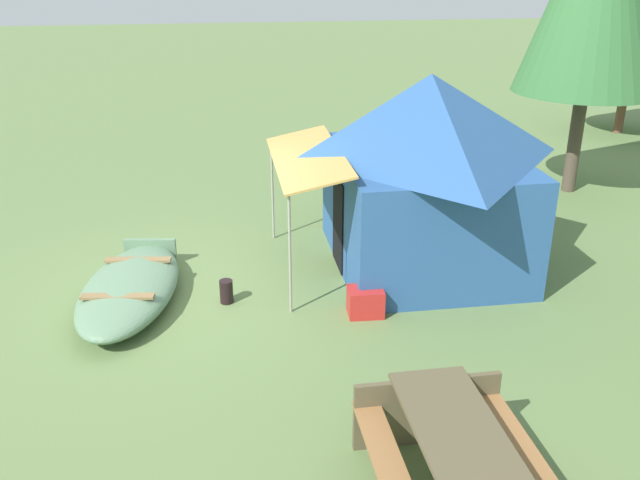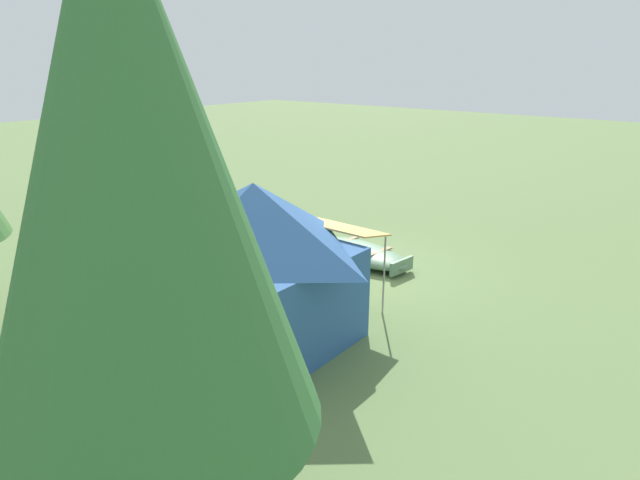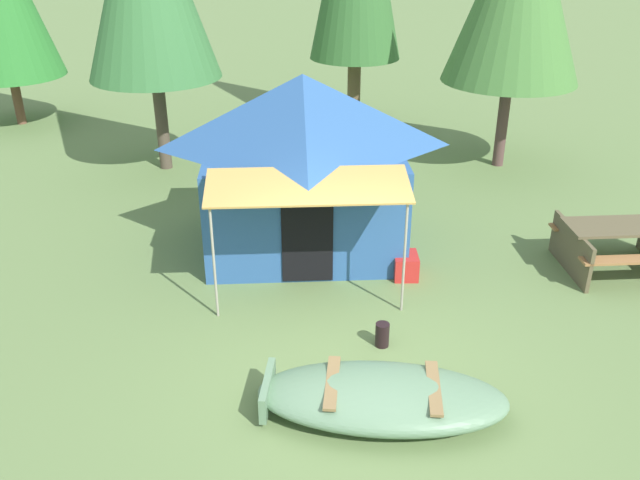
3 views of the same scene
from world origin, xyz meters
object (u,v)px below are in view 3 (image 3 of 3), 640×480
at_px(beached_rowboat, 381,397).
at_px(fuel_can, 382,335).
at_px(canvas_cabin_tent, 304,161).
at_px(picnic_table, 619,242).
at_px(cooler_box, 405,266).

height_order(beached_rowboat, fuel_can, beached_rowboat).
relative_size(canvas_cabin_tent, fuel_can, 11.11).
distance_m(picnic_table, cooler_box, 3.34).
bearing_deg(canvas_cabin_tent, beached_rowboat, -81.16).
distance_m(canvas_cabin_tent, picnic_table, 5.07).
distance_m(canvas_cabin_tent, cooler_box, 2.32).
xyz_separation_m(beached_rowboat, picnic_table, (4.16, 3.11, 0.25)).
xyz_separation_m(cooler_box, fuel_can, (-0.62, -1.79, -0.02)).
distance_m(picnic_table, fuel_can, 4.36).
xyz_separation_m(beached_rowboat, fuel_can, (0.21, 1.29, -0.06)).
distance_m(beached_rowboat, picnic_table, 5.20).
bearing_deg(beached_rowboat, picnic_table, 36.77).
bearing_deg(fuel_can, picnic_table, 24.72).
xyz_separation_m(canvas_cabin_tent, picnic_table, (4.82, -1.17, -1.01)).
bearing_deg(cooler_box, beached_rowboat, -105.09).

